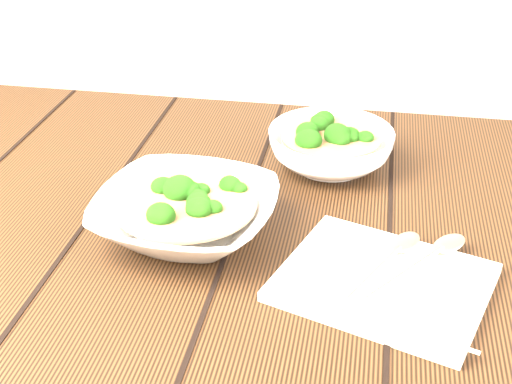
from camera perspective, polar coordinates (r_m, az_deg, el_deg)
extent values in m
cube|color=#392110|center=(0.97, -0.15, -3.24)|extent=(1.20, 0.80, 0.04)
cube|color=#392110|center=(1.61, -17.30, -5.95)|extent=(0.07, 0.07, 0.71)
imported|color=white|center=(0.92, -5.61, -1.84)|extent=(0.25, 0.25, 0.06)
cylinder|color=brown|center=(0.91, -5.66, -0.86)|extent=(0.18, 0.18, 0.00)
ellipsoid|color=#2E751A|center=(0.91, -4.24, -0.43)|extent=(0.04, 0.03, 0.03)
ellipsoid|color=#2E751A|center=(0.93, -4.09, 0.42)|extent=(0.04, 0.03, 0.03)
ellipsoid|color=#2E751A|center=(0.95, -5.81, 1.09)|extent=(0.04, 0.03, 0.03)
ellipsoid|color=#2E751A|center=(0.92, -6.93, 0.01)|extent=(0.04, 0.03, 0.03)
ellipsoid|color=#2E751A|center=(0.91, -8.38, -0.69)|extent=(0.04, 0.03, 0.03)
ellipsoid|color=#2E751A|center=(0.87, -8.27, -2.04)|extent=(0.04, 0.03, 0.03)
ellipsoid|color=#2E751A|center=(0.88, -5.60, -1.57)|extent=(0.04, 0.03, 0.03)
ellipsoid|color=#2E751A|center=(0.88, -3.42, -1.48)|extent=(0.04, 0.03, 0.03)
imported|color=white|center=(1.08, 5.99, 3.47)|extent=(0.21, 0.21, 0.06)
cylinder|color=brown|center=(1.08, 6.04, 4.40)|extent=(0.15, 0.15, 0.00)
ellipsoid|color=#2E751A|center=(1.08, 7.04, 4.72)|extent=(0.03, 0.03, 0.03)
ellipsoid|color=#2E751A|center=(1.10, 6.94, 5.22)|extent=(0.03, 0.03, 0.03)
ellipsoid|color=#2E751A|center=(1.11, 5.57, 5.64)|extent=(0.03, 0.03, 0.03)
ellipsoid|color=#2E751A|center=(1.08, 5.05, 5.00)|extent=(0.03, 0.03, 0.03)
ellipsoid|color=#2E751A|center=(1.07, 4.21, 4.59)|extent=(0.03, 0.03, 0.03)
ellipsoid|color=#2E751A|center=(1.04, 4.63, 3.81)|extent=(0.03, 0.03, 0.03)
ellipsoid|color=#2E751A|center=(1.05, 6.36, 4.07)|extent=(0.03, 0.03, 0.03)
ellipsoid|color=#2E751A|center=(1.06, 7.83, 4.11)|extent=(0.03, 0.03, 0.03)
torus|color=black|center=(1.02, -1.69, 0.65)|extent=(0.12, 0.12, 0.02)
cube|color=beige|center=(0.85, 10.14, -7.12)|extent=(0.28, 0.25, 0.01)
cylinder|color=#9F9A8C|center=(0.83, 9.16, -6.69)|extent=(0.07, 0.13, 0.01)
ellipsoid|color=#9F9A8C|center=(0.90, 11.85, -3.95)|extent=(0.05, 0.06, 0.01)
cylinder|color=#9F9A8C|center=(0.85, 11.91, -6.32)|extent=(0.09, 0.12, 0.01)
ellipsoid|color=#9F9A8C|center=(0.91, 15.20, -3.99)|extent=(0.06, 0.06, 0.01)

